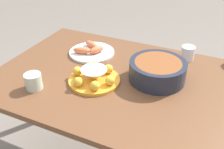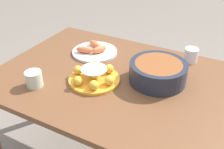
{
  "view_description": "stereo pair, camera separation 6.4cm",
  "coord_description": "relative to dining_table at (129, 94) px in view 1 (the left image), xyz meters",
  "views": [
    {
      "loc": [
        0.39,
        -1.07,
        1.48
      ],
      "look_at": [
        -0.08,
        -0.04,
        0.77
      ],
      "focal_mm": 42.0,
      "sensor_mm": 36.0,
      "label": 1
    },
    {
      "loc": [
        0.45,
        -1.04,
        1.48
      ],
      "look_at": [
        -0.08,
        -0.04,
        0.77
      ],
      "focal_mm": 42.0,
      "sensor_mm": 36.0,
      "label": 2
    }
  ],
  "objects": [
    {
      "name": "serving_bowl",
      "position": [
        0.12,
        0.07,
        0.14
      ],
      "size": [
        0.29,
        0.29,
        0.1
      ],
      "color": "#232838",
      "rests_on": "dining_table"
    },
    {
      "name": "dining_table",
      "position": [
        0.0,
        0.0,
        0.0
      ],
      "size": [
        1.44,
        0.91,
        0.73
      ],
      "color": "brown",
      "rests_on": "ground_plane"
    },
    {
      "name": "cup_near",
      "position": [
        -0.41,
        -0.26,
        0.13
      ],
      "size": [
        0.08,
        0.08,
        0.08
      ],
      "color": "beige",
      "rests_on": "dining_table"
    },
    {
      "name": "cake_plate",
      "position": [
        -0.16,
        -0.09,
        0.12
      ],
      "size": [
        0.27,
        0.27,
        0.08
      ],
      "color": "gold",
      "rests_on": "dining_table"
    },
    {
      "name": "cup_far",
      "position": [
        0.22,
        0.36,
        0.13
      ],
      "size": [
        0.08,
        0.08,
        0.08
      ],
      "color": "white",
      "rests_on": "dining_table"
    },
    {
      "name": "seafood_platter",
      "position": [
        -0.33,
        0.19,
        0.1
      ],
      "size": [
        0.28,
        0.28,
        0.06
      ],
      "color": "silver",
      "rests_on": "dining_table"
    }
  ]
}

